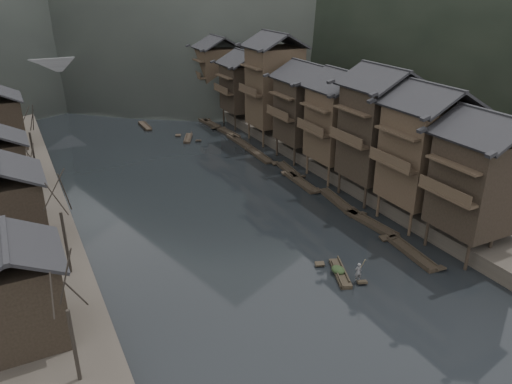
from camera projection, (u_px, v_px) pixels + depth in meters
water at (265, 253)px, 46.08m from camera, size 300.00×300.00×0.00m
right_bank at (331, 108)px, 92.93m from camera, size 40.00×200.00×1.80m
stilt_houses at (315, 98)px, 65.21m from camera, size 9.00×67.60×16.37m
left_houses at (1, 163)px, 51.79m from camera, size 8.10×53.20×8.73m
bare_trees at (47, 184)px, 43.82m from camera, size 3.93×41.86×7.86m
moored_sampans at (261, 155)px, 70.50m from camera, size 2.74×68.63×0.47m
midriver_boats at (165, 131)px, 81.19m from camera, size 6.18×14.93×0.44m
stone_bridge at (103, 72)px, 102.93m from camera, size 40.00×6.00×9.00m
hero_sampan at (340, 273)px, 42.61m from camera, size 2.55×4.78×0.43m
cargo_heap at (338, 266)px, 42.52m from camera, size 1.06×1.39×0.64m
boatman at (358, 269)px, 41.16m from camera, size 0.67×0.52×1.65m
bamboo_pole at (363, 242)px, 40.24m from camera, size 1.36×2.54×3.39m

